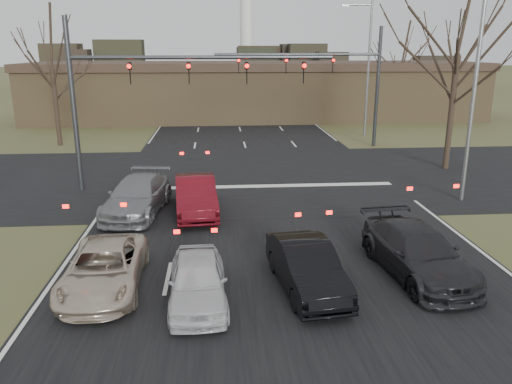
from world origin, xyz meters
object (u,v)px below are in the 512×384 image
(mast_arm_near, at_px, (144,83))
(streetlight_right_far, at_px, (366,62))
(building, at_px, (257,90))
(car_red_ahead, at_px, (196,196))
(car_silver_suv, at_px, (104,268))
(streetlight_right_near, at_px, (472,73))
(car_black_hatch, at_px, (307,267))
(car_white_sedan, at_px, (198,280))
(mast_arm_far, at_px, (337,73))
(car_grey_ahead, at_px, (137,196))
(car_charcoal_sedan, at_px, (417,252))

(mast_arm_near, relative_size, streetlight_right_far, 1.21)
(building, relative_size, car_red_ahead, 9.22)
(mast_arm_near, relative_size, car_silver_suv, 2.68)
(streetlight_right_near, xyz_separation_m, streetlight_right_far, (0.50, 17.00, 0.00))
(mast_arm_near, distance_m, car_red_ahead, 6.28)
(car_black_hatch, bearing_deg, building, 80.51)
(car_white_sedan, height_order, car_red_ahead, car_red_ahead)
(mast_arm_far, xyz_separation_m, car_grey_ahead, (-11.47, -13.67, -4.28))
(car_black_hatch, xyz_separation_m, car_red_ahead, (-3.37, 7.05, 0.07))
(car_white_sedan, bearing_deg, car_silver_suv, 157.07)
(mast_arm_near, relative_size, car_red_ahead, 2.64)
(building, distance_m, streetlight_right_far, 13.53)
(car_grey_ahead, bearing_deg, car_white_sedan, -63.04)
(building, bearing_deg, car_black_hatch, -92.39)
(car_red_ahead, bearing_deg, streetlight_right_far, 50.89)
(streetlight_right_near, distance_m, streetlight_right_far, 17.01)
(car_silver_suv, xyz_separation_m, car_charcoal_sedan, (9.21, 0.23, 0.09))
(building, xyz_separation_m, car_grey_ahead, (-7.29, -28.67, -1.92))
(streetlight_right_far, bearing_deg, building, 123.65)
(car_black_hatch, height_order, car_red_ahead, car_red_ahead)
(car_red_ahead, bearing_deg, mast_arm_far, 52.07)
(car_charcoal_sedan, height_order, car_red_ahead, car_red_ahead)
(mast_arm_far, distance_m, car_silver_suv, 23.85)
(car_black_hatch, bearing_deg, car_silver_suv, 168.20)
(mast_arm_near, xyz_separation_m, car_white_sedan, (2.68, -11.49, -4.42))
(car_charcoal_sedan, bearing_deg, car_silver_suv, 175.04)
(streetlight_right_far, bearing_deg, car_red_ahead, -124.25)
(building, relative_size, streetlight_right_far, 4.24)
(car_white_sedan, distance_m, car_black_hatch, 3.09)
(car_white_sedan, height_order, car_grey_ahead, car_grey_ahead)
(streetlight_right_near, relative_size, car_red_ahead, 2.17)
(streetlight_right_far, bearing_deg, car_silver_suv, -120.69)
(building, bearing_deg, car_white_sedan, -97.10)
(mast_arm_near, xyz_separation_m, mast_arm_far, (11.41, 10.00, -0.06))
(streetlight_right_near, height_order, car_red_ahead, streetlight_right_near)
(streetlight_right_far, bearing_deg, car_black_hatch, -109.46)
(car_red_ahead, bearing_deg, car_silver_suv, -114.44)
(streetlight_right_far, height_order, car_black_hatch, streetlight_right_far)
(streetlight_right_near, relative_size, streetlight_right_far, 1.00)
(building, distance_m, mast_arm_near, 26.14)
(mast_arm_near, height_order, car_red_ahead, mast_arm_near)
(streetlight_right_near, height_order, car_black_hatch, streetlight_right_near)
(car_silver_suv, xyz_separation_m, car_red_ahead, (2.34, 6.58, 0.13))
(car_red_ahead, bearing_deg, car_charcoal_sedan, -47.58)
(car_grey_ahead, bearing_deg, car_charcoal_sedan, -27.70)
(streetlight_right_near, distance_m, car_white_sedan, 15.02)
(streetlight_right_near, height_order, car_silver_suv, streetlight_right_near)
(car_red_ahead, bearing_deg, streetlight_right_near, -0.41)
(car_charcoal_sedan, bearing_deg, building, 86.84)
(car_silver_suv, distance_m, car_grey_ahead, 6.82)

